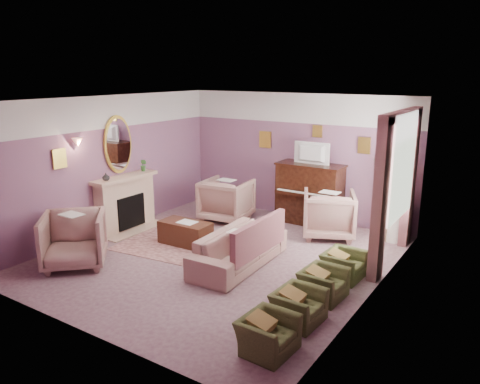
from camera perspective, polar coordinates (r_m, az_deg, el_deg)
The scene contains 48 objects.
floor at distance 8.55m, azimuth -2.43°, elevation -7.90°, with size 5.50×6.00×0.01m, color slate.
ceiling at distance 7.92m, azimuth -2.65°, elevation 11.17°, with size 5.50×6.00×0.01m, color silver.
wall_back at distance 10.66m, azimuth 6.91°, elevation 4.36°, with size 5.50×0.02×2.80m, color slate.
wall_front at distance 6.04m, azimuth -19.36°, elevation -4.28°, with size 5.50×0.02×2.80m, color slate.
wall_left at distance 9.95m, azimuth -15.56°, elevation 3.20°, with size 0.02×6.00×2.80m, color slate.
wall_right at distance 6.94m, azimuth 16.28°, elevation -1.62°, with size 0.02×6.00×2.80m, color slate.
picture_rail_band at distance 10.51m, azimuth 7.06°, elevation 10.13°, with size 5.50×0.01×0.65m, color silver.
stripe_panel at distance 8.24m, azimuth 18.70°, elevation -1.64°, with size 0.01×3.00×2.15m, color #9DB192.
fireplace_surround at distance 10.15m, azimuth -13.80°, elevation -1.39°, with size 0.30×1.40×1.10m, color #D1AD91.
fireplace_inset at distance 10.12m, azimuth -13.36°, elevation -2.30°, with size 0.18×0.72×0.68m, color black.
fire_ember at distance 10.15m, azimuth -13.14°, elevation -3.31°, with size 0.06×0.54×0.10m, color #F7522B.
mantel_shelf at distance 10.00m, azimuth -13.87°, elevation 1.72°, with size 0.40×1.55×0.07m, color #D1AD91.
hearth at distance 10.17m, azimuth -12.84°, elevation -4.48°, with size 0.55×1.50×0.02m, color #D1AD91.
mirror_frame at distance 9.97m, azimuth -14.66°, elevation 5.63°, with size 0.04×0.72×1.20m, color gold.
mirror_glass at distance 9.96m, azimuth -14.57°, elevation 5.62°, with size 0.01×0.60×1.06m, color white.
sconce_shade at distance 9.22m, azimuth -19.21°, elevation 5.73°, with size 0.20×0.20×0.16m, color #E38B6F.
piano at distance 10.33m, azimuth 8.48°, elevation -0.29°, with size 1.40×0.60×1.30m, color black.
piano_keyshelf at distance 10.00m, azimuth 7.65°, elevation -0.33°, with size 1.30×0.12×0.06m, color black.
piano_keys at distance 9.99m, azimuth 7.66°, elevation -0.11°, with size 1.20×0.08×0.02m, color white.
piano_top at distance 10.18m, azimuth 8.61°, elevation 3.31°, with size 1.45×0.65×0.04m, color black.
television at distance 10.08m, azimuth 8.56°, elevation 4.88°, with size 0.80×0.12×0.48m, color black.
print_back_left at distance 10.94m, azimuth 3.09°, elevation 6.41°, with size 0.30×0.03×0.38m, color gold.
print_back_right at distance 9.98m, azimuth 14.90°, elevation 5.50°, with size 0.26×0.03×0.34m, color gold.
print_back_mid at distance 10.32m, azimuth 9.41°, elevation 7.31°, with size 0.22×0.03×0.26m, color gold.
print_left_wall at distance 9.13m, azimuth -21.15°, elevation 3.82°, with size 0.03×0.28×0.36m, color gold.
window_blind at distance 8.35m, azimuth 19.25°, elevation 2.93°, with size 0.03×1.40×1.80m, color silver.
curtain_left at distance 7.59m, azimuth 16.70°, elevation -1.08°, with size 0.16×0.34×2.60m, color #894C54.
curtain_right at distance 9.32m, azimuth 19.98°, elevation 1.50°, with size 0.16×0.34×2.60m, color #894C54.
pelmet at distance 8.25m, azimuth 19.21°, elevation 8.85°, with size 0.16×2.20×0.16m, color #894C54.
mantel_plant at distance 10.33m, azimuth -11.68°, elevation 3.22°, with size 0.16×0.16×0.28m, color #387E34.
mantel_vase at distance 9.64m, azimuth -16.03°, elevation 1.79°, with size 0.16×0.16×0.16m, color silver.
area_rug at distance 9.15m, azimuth -6.36°, elevation -6.42°, with size 2.50×1.80×0.01m, color #A36D6A.
coffee_table at distance 9.13m, azimuth -6.66°, elevation -4.99°, with size 1.00×0.50×0.45m, color #442314.
table_paper at distance 9.03m, azimuth -6.46°, elevation -3.68°, with size 0.35×0.28×0.01m, color silver.
sofa at distance 8.04m, azimuth -0.11°, elevation -6.15°, with size 0.70×2.10×0.85m, color #A27C72.
sofa_throw at distance 7.78m, azimuth 2.37°, elevation -5.50°, with size 0.11×1.59×0.58m, color #894C54.
floral_armchair_left at distance 10.45m, azimuth -1.65°, elevation -0.69°, with size 1.00×1.00×1.04m, color #A27C72.
floral_armchair_right at distance 9.57m, azimuth 10.78°, elevation -2.39°, with size 1.00×1.00×1.04m, color #A27C72.
floral_armchair_front at distance 8.49m, azimuth -19.62°, elevation -5.21°, with size 1.00×1.00×1.04m, color #A27C72.
olive_chair_a at distance 5.79m, azimuth 3.43°, elevation -16.32°, with size 0.48×0.68×0.59m, color #485027.
olive_chair_b at distance 6.43m, azimuth 7.16°, elevation -13.08°, with size 0.48×0.68×0.59m, color #485027.
olive_chair_c at distance 7.11m, azimuth 10.12°, elevation -10.40°, with size 0.48×0.68×0.59m, color #485027.
olive_chair_d at distance 7.81m, azimuth 12.52°, elevation -8.18°, with size 0.48×0.68×0.59m, color #485027.
side_table at distance 9.78m, azimuth 18.43°, elevation -3.57°, with size 0.52×0.52×0.70m, color silver.
side_plant_big at distance 9.63m, azimuth 18.67°, elevation -0.63°, with size 0.30×0.30×0.34m, color #387E34.
side_plant_small at distance 9.52m, azimuth 19.20°, elevation -1.04°, with size 0.16×0.16×0.28m, color #387E34.
palm_pot at distance 9.79m, azimuth 17.43°, elevation -4.58°, with size 0.34×0.34×0.34m, color brown.
palm_plant at distance 9.55m, azimuth 17.83°, elevation 0.48°, with size 0.76×0.76×1.44m, color #387E34.
Camera 1 is at (4.61, -6.42, 3.26)m, focal length 35.00 mm.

